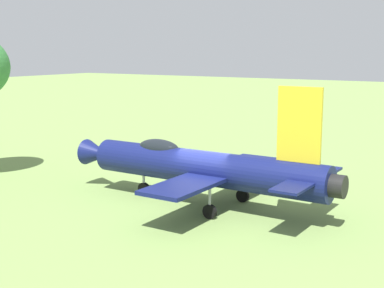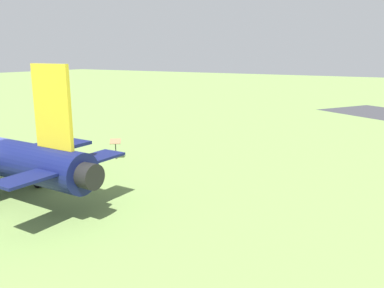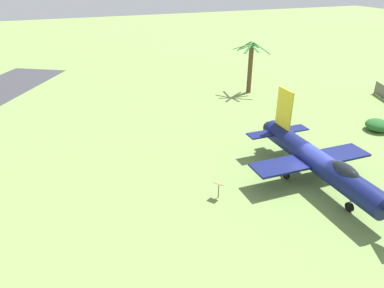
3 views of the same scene
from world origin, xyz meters
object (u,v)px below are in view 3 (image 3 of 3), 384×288
object	(u,v)px
display_jet	(320,163)
palm_tree	(250,67)
info_plaque	(219,186)
shrub_by_tree	(378,125)

from	to	relation	value
display_jet	palm_tree	world-z (taller)	palm_tree
palm_tree	info_plaque	size ratio (longest dim) A/B	5.22
display_jet	info_plaque	xyz separation A→B (m)	(6.91, -1.14, -0.93)
palm_tree	shrub_by_tree	xyz separation A→B (m)	(-5.50, 14.09, -2.58)
display_jet	shrub_by_tree	xyz separation A→B (m)	(-11.19, -5.48, -1.26)
display_jet	palm_tree	distance (m)	20.42
shrub_by_tree	info_plaque	distance (m)	18.62
palm_tree	info_plaque	distance (m)	22.44
palm_tree	shrub_by_tree	bearing A→B (deg)	111.33
palm_tree	info_plaque	bearing A→B (deg)	55.63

